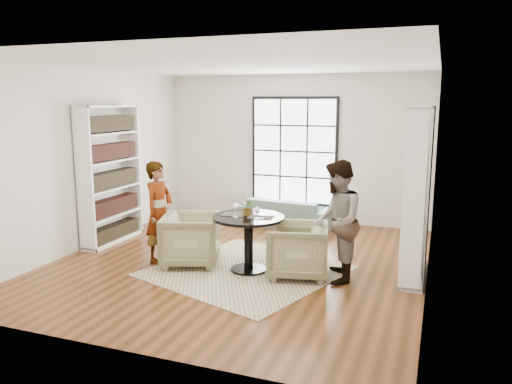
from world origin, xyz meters
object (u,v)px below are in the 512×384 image
at_px(sofa, 286,212).
at_px(wine_glass_left, 235,207).
at_px(person_left, 159,212).
at_px(person_right, 337,222).
at_px(pedestal_table, 249,232).
at_px(armchair_left, 191,240).
at_px(armchair_right, 297,250).
at_px(flower_centerpiece, 248,208).
at_px(wine_glass_right, 257,211).

distance_m(sofa, wine_glass_left, 3.00).
bearing_deg(person_left, person_right, -84.81).
bearing_deg(pedestal_table, wine_glass_left, -138.81).
height_order(armchair_left, person_left, person_left).
relative_size(sofa, wine_glass_left, 9.22).
xyz_separation_m(armchair_right, person_right, (0.55, 0.00, 0.46)).
xyz_separation_m(person_right, flower_centerpiece, (-1.30, -0.01, 0.10)).
distance_m(wine_glass_left, flower_centerpiece, 0.21).
distance_m(person_left, wine_glass_left, 1.34).
distance_m(pedestal_table, sofa, 2.81).
height_order(person_right, wine_glass_left, person_right).
relative_size(sofa, flower_centerpiece, 8.14).
bearing_deg(wine_glass_right, person_left, 176.12).
bearing_deg(flower_centerpiece, wine_glass_right, -39.57).
bearing_deg(person_left, flower_centerpiece, -83.92).
height_order(sofa, flower_centerpiece, flower_centerpiece).
height_order(armchair_left, person_right, person_right).
height_order(pedestal_table, armchair_right, pedestal_table).
height_order(pedestal_table, armchair_left, pedestal_table).
distance_m(person_right, flower_centerpiece, 1.31).
distance_m(armchair_left, armchair_right, 1.66).
distance_m(pedestal_table, flower_centerpiece, 0.35).
xyz_separation_m(sofa, person_right, (1.54, -2.74, 0.57)).
height_order(armchair_right, person_left, person_left).
distance_m(pedestal_table, person_left, 1.49).
bearing_deg(flower_centerpiece, person_left, -177.76).
bearing_deg(person_left, wine_glass_left, -90.66).
bearing_deg(armchair_right, armchair_left, -100.21).
relative_size(armchair_left, person_left, 0.55).
height_order(armchair_right, flower_centerpiece, flower_centerpiece).
height_order(wine_glass_left, flower_centerpiece, flower_centerpiece).
xyz_separation_m(sofa, flower_centerpiece, (0.24, -2.75, 0.67)).
relative_size(pedestal_table, wine_glass_left, 5.03).
bearing_deg(person_left, armchair_right, -84.48).
bearing_deg(armchair_left, pedestal_table, -107.99).
distance_m(sofa, wine_glass_right, 3.03).
bearing_deg(person_left, sofa, -19.47).
relative_size(person_right, wine_glass_left, 8.19).
height_order(sofa, wine_glass_left, wine_glass_left).
distance_m(person_left, wine_glass_right, 1.67).
bearing_deg(flower_centerpiece, person_right, 0.34).
xyz_separation_m(armchair_left, wine_glass_left, (0.77, -0.10, 0.58)).
bearing_deg(wine_glass_left, armchair_right, 10.86).
bearing_deg(armchair_left, person_left, 70.31).
bearing_deg(armchair_left, armchair_right, -107.45).
height_order(armchair_left, wine_glass_right, wine_glass_right).
bearing_deg(flower_centerpiece, sofa, 95.05).
xyz_separation_m(sofa, armchair_left, (-0.66, -2.81, 0.12)).
relative_size(sofa, armchair_right, 2.25).
xyz_separation_m(armchair_right, wine_glass_left, (-0.88, -0.17, 0.59)).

